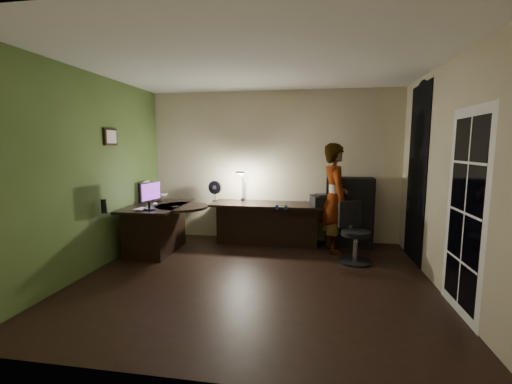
% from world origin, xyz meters
% --- Properties ---
extents(floor, '(4.50, 4.00, 0.01)m').
position_xyz_m(floor, '(0.00, 0.00, -0.01)').
color(floor, black).
rests_on(floor, ground).
extents(ceiling, '(4.50, 4.00, 0.01)m').
position_xyz_m(ceiling, '(0.00, 0.00, 2.71)').
color(ceiling, silver).
rests_on(ceiling, floor).
extents(wall_back, '(4.50, 0.01, 2.70)m').
position_xyz_m(wall_back, '(0.00, 2.00, 1.35)').
color(wall_back, '#BDB08D').
rests_on(wall_back, floor).
extents(wall_front, '(4.50, 0.01, 2.70)m').
position_xyz_m(wall_front, '(0.00, -2.00, 1.35)').
color(wall_front, '#BDB08D').
rests_on(wall_front, floor).
extents(wall_left, '(0.01, 4.00, 2.70)m').
position_xyz_m(wall_left, '(-2.25, 0.00, 1.35)').
color(wall_left, '#BDB08D').
rests_on(wall_left, floor).
extents(wall_right, '(0.01, 4.00, 2.70)m').
position_xyz_m(wall_right, '(2.25, 0.00, 1.35)').
color(wall_right, '#BDB08D').
rests_on(wall_right, floor).
extents(green_wall_overlay, '(0.00, 4.00, 2.70)m').
position_xyz_m(green_wall_overlay, '(-2.24, 0.00, 1.35)').
color(green_wall_overlay, '#47622A').
rests_on(green_wall_overlay, floor).
extents(arched_doorway, '(0.01, 0.90, 2.60)m').
position_xyz_m(arched_doorway, '(2.24, 1.15, 1.30)').
color(arched_doorway, black).
rests_on(arched_doorway, floor).
extents(french_door, '(0.02, 0.92, 2.10)m').
position_xyz_m(french_door, '(2.24, -0.55, 1.05)').
color(french_door, white).
rests_on(french_door, floor).
extents(framed_picture, '(0.04, 0.30, 0.25)m').
position_xyz_m(framed_picture, '(-2.22, 0.45, 1.85)').
color(framed_picture, black).
rests_on(framed_picture, wall_left).
extents(desk_left, '(0.85, 1.35, 0.77)m').
position_xyz_m(desk_left, '(-1.74, 0.90, 0.39)').
color(desk_left, black).
rests_on(desk_left, floor).
extents(desk_right, '(1.95, 0.70, 0.73)m').
position_xyz_m(desk_right, '(-0.05, 1.63, 0.36)').
color(desk_right, black).
rests_on(desk_right, floor).
extents(cabinet, '(0.81, 0.43, 1.19)m').
position_xyz_m(cabinet, '(1.36, 1.78, 0.59)').
color(cabinet, black).
rests_on(cabinet, floor).
extents(laptop_stand, '(0.24, 0.20, 0.09)m').
position_xyz_m(laptop_stand, '(-1.94, 1.31, 0.83)').
color(laptop_stand, silver).
rests_on(laptop_stand, desk_left).
extents(laptop, '(0.40, 0.38, 0.24)m').
position_xyz_m(laptop, '(-1.94, 1.31, 0.99)').
color(laptop, silver).
rests_on(laptop, laptop_stand).
extents(monitor, '(0.19, 0.46, 0.30)m').
position_xyz_m(monitor, '(-1.67, 0.48, 0.93)').
color(monitor, black).
rests_on(monitor, desk_left).
extents(mouse, '(0.09, 0.11, 0.04)m').
position_xyz_m(mouse, '(-1.76, 0.86, 0.80)').
color(mouse, silver).
rests_on(mouse, desk_left).
extents(phone, '(0.11, 0.15, 0.01)m').
position_xyz_m(phone, '(-1.37, 0.74, 0.79)').
color(phone, black).
rests_on(phone, desk_left).
extents(pen, '(0.08, 0.11, 0.01)m').
position_xyz_m(pen, '(-1.68, 0.77, 0.79)').
color(pen, black).
rests_on(pen, desk_left).
extents(speaker, '(0.09, 0.09, 0.20)m').
position_xyz_m(speaker, '(-2.15, 0.09, 0.88)').
color(speaker, black).
rests_on(speaker, desk_left).
extents(notepad, '(0.18, 0.23, 0.01)m').
position_xyz_m(notepad, '(-1.78, 0.46, 0.79)').
color(notepad, silver).
rests_on(notepad, desk_left).
extents(desk_fan, '(0.26, 0.17, 0.38)m').
position_xyz_m(desk_fan, '(-1.02, 1.77, 0.90)').
color(desk_fan, black).
rests_on(desk_fan, desk_right).
extents(headphones, '(0.20, 0.12, 0.09)m').
position_xyz_m(headphones, '(0.24, 1.15, 0.76)').
color(headphones, navy).
rests_on(headphones, desk_right).
extents(printer, '(0.53, 0.46, 0.20)m').
position_xyz_m(printer, '(0.95, 1.54, 0.82)').
color(printer, black).
rests_on(printer, desk_right).
extents(desk_lamp, '(0.17, 0.28, 0.59)m').
position_xyz_m(desk_lamp, '(-0.52, 1.83, 1.01)').
color(desk_lamp, black).
rests_on(desk_lamp, desk_right).
extents(office_chair, '(0.65, 0.65, 0.89)m').
position_xyz_m(office_chair, '(1.37, 0.88, 0.45)').
color(office_chair, black).
rests_on(office_chair, floor).
extents(person, '(0.56, 0.71, 1.76)m').
position_xyz_m(person, '(1.08, 1.38, 0.88)').
color(person, '#D8A88C').
rests_on(person, floor).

